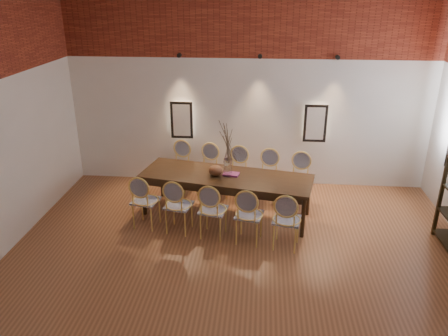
# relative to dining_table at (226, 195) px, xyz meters

# --- Properties ---
(floor) EXTENTS (7.00, 7.00, 0.02)m
(floor) POSITION_rel_dining_table_xyz_m (0.30, -2.04, -0.39)
(floor) COLOR #935A35
(floor) RESTS_ON ground
(wall_back) EXTENTS (7.00, 0.10, 4.00)m
(wall_back) POSITION_rel_dining_table_xyz_m (0.30, 1.51, 1.62)
(wall_back) COLOR silver
(wall_back) RESTS_ON ground
(brick_band_back) EXTENTS (7.00, 0.02, 1.50)m
(brick_band_back) POSITION_rel_dining_table_xyz_m (0.30, 1.44, 2.88)
(brick_band_back) COLOR maroon
(brick_band_back) RESTS_ON ground
(brick_band_front) EXTENTS (7.00, 0.02, 1.50)m
(brick_band_front) POSITION_rel_dining_table_xyz_m (0.30, -5.52, 2.88)
(brick_band_front) COLOR maroon
(brick_band_front) RESTS_ON ground
(niche_left) EXTENTS (0.36, 0.06, 0.66)m
(niche_left) POSITION_rel_dining_table_xyz_m (-1.00, 1.41, 0.93)
(niche_left) COLOR #FFEAC6
(niche_left) RESTS_ON wall_back
(niche_right) EXTENTS (0.36, 0.06, 0.66)m
(niche_right) POSITION_rel_dining_table_xyz_m (1.60, 1.41, 0.93)
(niche_right) COLOR #FFEAC6
(niche_right) RESTS_ON wall_back
(spot_fixture_left) EXTENTS (0.08, 0.10, 0.08)m
(spot_fixture_left) POSITION_rel_dining_table_xyz_m (-1.00, 1.38, 2.17)
(spot_fixture_left) COLOR black
(spot_fixture_left) RESTS_ON wall_back
(spot_fixture_mid) EXTENTS (0.08, 0.10, 0.08)m
(spot_fixture_mid) POSITION_rel_dining_table_xyz_m (0.50, 1.38, 2.17)
(spot_fixture_mid) COLOR black
(spot_fixture_mid) RESTS_ON wall_back
(spot_fixture_right) EXTENTS (0.08, 0.10, 0.08)m
(spot_fixture_right) POSITION_rel_dining_table_xyz_m (1.90, 1.38, 2.17)
(spot_fixture_right) COLOR black
(spot_fixture_right) RESTS_ON wall_back
(dining_table) EXTENTS (3.04, 1.48, 0.75)m
(dining_table) POSITION_rel_dining_table_xyz_m (0.00, 0.00, 0.00)
(dining_table) COLOR #352010
(dining_table) RESTS_ON floor
(chair_near_a) EXTENTS (0.52, 0.52, 0.94)m
(chair_near_a) POSITION_rel_dining_table_xyz_m (-1.29, -0.51, 0.09)
(chair_near_a) COLOR #E9C460
(chair_near_a) RESTS_ON floor
(chair_near_b) EXTENTS (0.52, 0.52, 0.94)m
(chair_near_b) POSITION_rel_dining_table_xyz_m (-0.71, -0.62, 0.09)
(chair_near_b) COLOR #E9C460
(chair_near_b) RESTS_ON floor
(chair_near_c) EXTENTS (0.52, 0.52, 0.94)m
(chair_near_c) POSITION_rel_dining_table_xyz_m (-0.14, -0.73, 0.09)
(chair_near_c) COLOR #E9C460
(chair_near_c) RESTS_ON floor
(chair_near_d) EXTENTS (0.52, 0.52, 0.94)m
(chair_near_d) POSITION_rel_dining_table_xyz_m (0.43, -0.85, 0.09)
(chair_near_d) COLOR #E9C460
(chair_near_d) RESTS_ON floor
(chair_near_e) EXTENTS (0.52, 0.52, 0.94)m
(chair_near_e) POSITION_rel_dining_table_xyz_m (1.00, -0.96, 0.09)
(chair_near_e) COLOR #E9C460
(chair_near_e) RESTS_ON floor
(chair_far_a) EXTENTS (0.52, 0.52, 0.94)m
(chair_far_a) POSITION_rel_dining_table_xyz_m (-1.00, 0.96, 0.09)
(chair_far_a) COLOR #E9C460
(chair_far_a) RESTS_ON floor
(chair_far_b) EXTENTS (0.52, 0.52, 0.94)m
(chair_far_b) POSITION_rel_dining_table_xyz_m (-0.43, 0.85, 0.09)
(chair_far_b) COLOR #E9C460
(chair_far_b) RESTS_ON floor
(chair_far_c) EXTENTS (0.52, 0.52, 0.94)m
(chair_far_c) POSITION_rel_dining_table_xyz_m (0.14, 0.73, 0.09)
(chair_far_c) COLOR #E9C460
(chair_far_c) RESTS_ON floor
(chair_far_d) EXTENTS (0.52, 0.52, 0.94)m
(chair_far_d) POSITION_rel_dining_table_xyz_m (0.71, 0.62, 0.09)
(chair_far_d) COLOR #E9C460
(chair_far_d) RESTS_ON floor
(chair_far_e) EXTENTS (0.52, 0.52, 0.94)m
(chair_far_e) POSITION_rel_dining_table_xyz_m (1.29, 0.51, 0.09)
(chair_far_e) COLOR #E9C460
(chair_far_e) RESTS_ON floor
(vase) EXTENTS (0.14, 0.14, 0.30)m
(vase) POSITION_rel_dining_table_xyz_m (0.03, -0.01, 0.53)
(vase) COLOR silver
(vase) RESTS_ON dining_table
(dried_branches) EXTENTS (0.50, 0.50, 0.70)m
(dried_branches) POSITION_rel_dining_table_xyz_m (0.03, -0.01, 0.98)
(dried_branches) COLOR brown
(dried_branches) RESTS_ON vase
(bowl) EXTENTS (0.24, 0.24, 0.18)m
(bowl) POSITION_rel_dining_table_xyz_m (-0.18, -0.02, 0.46)
(bowl) COLOR brown
(bowl) RESTS_ON dining_table
(book) EXTENTS (0.29, 0.23, 0.03)m
(book) POSITION_rel_dining_table_xyz_m (0.08, 0.03, 0.39)
(book) COLOR #8D2C6D
(book) RESTS_ON dining_table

